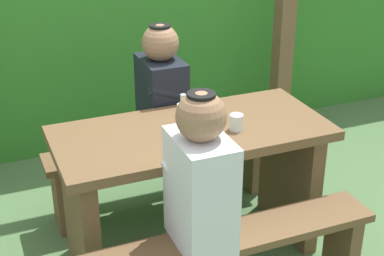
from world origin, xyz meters
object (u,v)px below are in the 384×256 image
(person_white_shirt, at_px, (200,177))
(bottle_left, at_px, (183,120))
(drinking_glass, at_px, (236,122))
(cell_phone, at_px, (210,113))
(picnic_table, at_px, (192,171))
(bench_far, at_px, (161,161))
(bench_near, at_px, (233,256))
(person_black_coat, at_px, (162,90))

(person_white_shirt, height_order, bottle_left, person_white_shirt)
(drinking_glass, height_order, cell_phone, drinking_glass)
(drinking_glass, xyz_separation_m, cell_phone, (-0.04, 0.23, -0.04))
(drinking_glass, height_order, bottle_left, bottle_left)
(picnic_table, distance_m, cell_phone, 0.33)
(picnic_table, distance_m, bench_far, 0.54)
(picnic_table, height_order, cell_phone, cell_phone)
(person_white_shirt, bearing_deg, picnic_table, 71.57)
(bench_far, bearing_deg, cell_phone, -66.76)
(bottle_left, height_order, cell_phone, bottle_left)
(cell_phone, bearing_deg, bench_far, 118.51)
(picnic_table, height_order, bench_near, picnic_table)
(drinking_glass, distance_m, bottle_left, 0.28)
(bench_near, distance_m, person_black_coat, 1.11)
(cell_phone, bearing_deg, picnic_table, -134.16)
(bench_near, distance_m, person_white_shirt, 0.49)
(drinking_glass, bearing_deg, bottle_left, 175.25)
(bench_far, xyz_separation_m, cell_phone, (0.16, -0.37, 0.44))
(drinking_glass, relative_size, cell_phone, 0.59)
(person_white_shirt, bearing_deg, drinking_glass, 47.77)
(bottle_left, relative_size, cell_phone, 1.61)
(bench_near, distance_m, bottle_left, 0.69)
(bottle_left, bearing_deg, drinking_glass, -4.75)
(picnic_table, xyz_separation_m, bench_near, (0.00, -0.51, -0.19))
(bottle_left, xyz_separation_m, cell_phone, (0.23, 0.21, -0.09))
(picnic_table, bearing_deg, bench_far, 90.00)
(drinking_glass, bearing_deg, picnic_table, 154.35)
(bottle_left, bearing_deg, picnic_table, 44.06)
(picnic_table, relative_size, drinking_glass, 16.94)
(bench_far, distance_m, person_black_coat, 0.46)
(picnic_table, xyz_separation_m, cell_phone, (0.16, 0.14, 0.25))
(bench_far, distance_m, cell_phone, 0.60)
(bench_near, bearing_deg, person_white_shirt, 178.86)
(picnic_table, distance_m, drinking_glass, 0.36)
(person_black_coat, height_order, drinking_glass, person_black_coat)
(person_black_coat, bearing_deg, bench_near, -90.90)
(bench_near, xyz_separation_m, person_black_coat, (0.02, 1.01, 0.46))
(cell_phone, bearing_deg, bottle_left, -132.99)
(person_white_shirt, height_order, person_black_coat, same)
(picnic_table, relative_size, person_black_coat, 1.95)
(bench_far, bearing_deg, drinking_glass, -71.54)
(bench_far, height_order, bottle_left, bottle_left)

